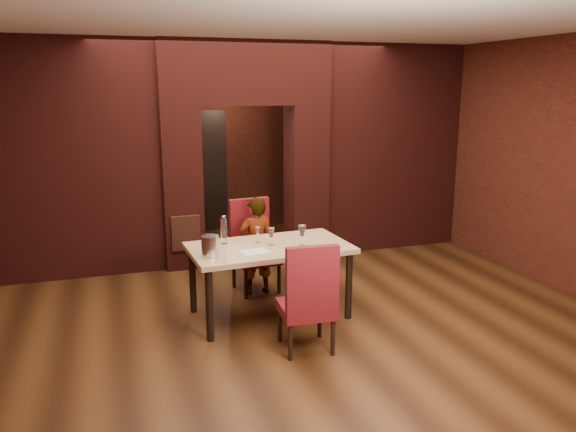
# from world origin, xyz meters

# --- Properties ---
(floor) EXTENTS (8.00, 8.00, 0.00)m
(floor) POSITION_xyz_m (0.00, 0.00, 0.00)
(floor) COLOR #452711
(floor) RESTS_ON ground
(ceiling) EXTENTS (7.00, 8.00, 0.04)m
(ceiling) POSITION_xyz_m (0.00, 0.00, 3.20)
(ceiling) COLOR silver
(ceiling) RESTS_ON ground
(wall_back) EXTENTS (7.00, 0.04, 3.20)m
(wall_back) POSITION_xyz_m (0.00, 4.00, 1.60)
(wall_back) COLOR maroon
(wall_back) RESTS_ON ground
(wall_front) EXTENTS (7.00, 0.04, 3.20)m
(wall_front) POSITION_xyz_m (0.00, -4.00, 1.60)
(wall_front) COLOR maroon
(wall_front) RESTS_ON ground
(wall_right) EXTENTS (0.04, 8.00, 3.20)m
(wall_right) POSITION_xyz_m (3.50, 0.00, 1.60)
(wall_right) COLOR maroon
(wall_right) RESTS_ON ground
(pillar_left) EXTENTS (0.55, 0.55, 2.30)m
(pillar_left) POSITION_xyz_m (-0.95, 2.00, 1.15)
(pillar_left) COLOR maroon
(pillar_left) RESTS_ON ground
(pillar_right) EXTENTS (0.55, 0.55, 2.30)m
(pillar_right) POSITION_xyz_m (0.95, 2.00, 1.15)
(pillar_right) COLOR maroon
(pillar_right) RESTS_ON ground
(lintel) EXTENTS (2.45, 0.55, 0.90)m
(lintel) POSITION_xyz_m (0.00, 2.00, 2.75)
(lintel) COLOR maroon
(lintel) RESTS_ON ground
(wing_wall_left) EXTENTS (2.28, 0.35, 3.20)m
(wing_wall_left) POSITION_xyz_m (-2.36, 2.00, 1.60)
(wing_wall_left) COLOR maroon
(wing_wall_left) RESTS_ON ground
(wing_wall_right) EXTENTS (2.28, 0.35, 3.20)m
(wing_wall_right) POSITION_xyz_m (2.36, 2.00, 1.60)
(wing_wall_right) COLOR maroon
(wing_wall_right) RESTS_ON ground
(vent_panel) EXTENTS (0.40, 0.03, 0.50)m
(vent_panel) POSITION_xyz_m (-0.95, 1.71, 0.55)
(vent_panel) COLOR #9E4A2E
(vent_panel) RESTS_ON ground
(rear_door) EXTENTS (0.90, 0.08, 2.10)m
(rear_door) POSITION_xyz_m (-0.40, 3.94, 1.05)
(rear_door) COLOR black
(rear_door) RESTS_ON ground
(rear_door_frame) EXTENTS (1.02, 0.04, 2.22)m
(rear_door_frame) POSITION_xyz_m (-0.40, 3.90, 1.05)
(rear_door_frame) COLOR black
(rear_door_frame) RESTS_ON ground
(dining_table) EXTENTS (1.83, 1.10, 0.83)m
(dining_table) POSITION_xyz_m (-0.28, -0.19, 0.42)
(dining_table) COLOR tan
(dining_table) RESTS_ON ground
(chair_far) EXTENTS (0.59, 0.59, 1.17)m
(chair_far) POSITION_xyz_m (-0.22, 0.63, 0.58)
(chair_far) COLOR maroon
(chair_far) RESTS_ON ground
(chair_near) EXTENTS (0.54, 0.54, 1.12)m
(chair_near) POSITION_xyz_m (-0.17, -1.10, 0.56)
(chair_near) COLOR maroon
(chair_near) RESTS_ON ground
(person_seated) EXTENTS (0.48, 0.34, 1.24)m
(person_seated) POSITION_xyz_m (-0.24, 0.54, 0.62)
(person_seated) COLOR silver
(person_seated) RESTS_ON ground
(wine_glass_a) EXTENTS (0.07, 0.07, 0.18)m
(wine_glass_a) POSITION_xyz_m (-0.37, -0.03, 0.92)
(wine_glass_a) COLOR white
(wine_glass_a) RESTS_ON dining_table
(wine_glass_b) EXTENTS (0.08, 0.08, 0.20)m
(wine_glass_b) POSITION_xyz_m (-0.25, -0.18, 0.93)
(wine_glass_b) COLOR white
(wine_glass_b) RESTS_ON dining_table
(wine_glass_c) EXTENTS (0.09, 0.09, 0.23)m
(wine_glass_c) POSITION_xyz_m (0.08, -0.29, 0.94)
(wine_glass_c) COLOR white
(wine_glass_c) RESTS_ON dining_table
(tasting_sheet) EXTENTS (0.32, 0.25, 0.00)m
(tasting_sheet) POSITION_xyz_m (-0.49, -0.37, 0.83)
(tasting_sheet) COLOR silver
(tasting_sheet) RESTS_ON dining_table
(wine_bucket) EXTENTS (0.18, 0.18, 0.22)m
(wine_bucket) POSITION_xyz_m (-0.98, -0.40, 0.94)
(wine_bucket) COLOR #B6B5BC
(wine_bucket) RESTS_ON dining_table
(water_bottle) EXTENTS (0.07, 0.07, 0.32)m
(water_bottle) POSITION_xyz_m (-0.74, 0.05, 0.99)
(water_bottle) COLOR white
(water_bottle) RESTS_ON dining_table
(potted_plant) EXTENTS (0.45, 0.41, 0.44)m
(potted_plant) POSITION_xyz_m (0.46, 0.82, 0.22)
(potted_plant) COLOR #3B702F
(potted_plant) RESTS_ON ground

